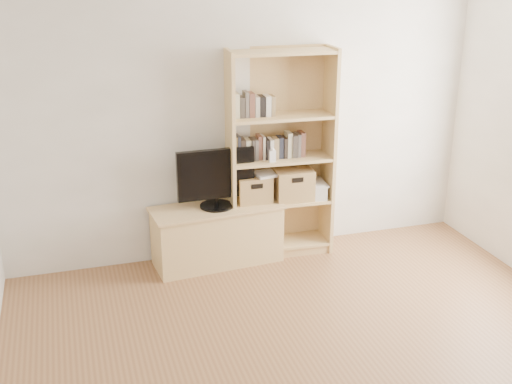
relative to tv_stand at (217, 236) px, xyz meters
name	(u,v)px	position (x,y,z in m)	size (l,w,h in m)	color
back_wall	(245,120)	(0.34, 0.22, 1.03)	(4.50, 0.02, 2.60)	beige
tv_stand	(217,236)	(0.00, 0.00, 0.00)	(1.17, 0.44, 0.54)	tan
bookshelf	(280,155)	(0.63, 0.04, 0.72)	(0.98, 0.35, 1.97)	tan
television	(216,178)	(0.00, 0.00, 0.57)	(0.71, 0.05, 0.56)	black
books_row_mid	(280,145)	(0.63, 0.07, 0.81)	(0.85, 0.17, 0.23)	olive
books_row_upper	(257,105)	(0.41, 0.08, 1.20)	(0.39, 0.14, 0.20)	olive
baby_monitor	(272,156)	(0.52, -0.06, 0.75)	(0.06, 0.04, 0.11)	white
basket_left	(253,189)	(0.37, 0.05, 0.41)	(0.32, 0.26, 0.26)	olive
basket_right	(292,184)	(0.75, 0.03, 0.43)	(0.36, 0.29, 0.29)	olive
laptop	(270,173)	(0.53, 0.04, 0.55)	(0.30, 0.21, 0.02)	silver
magazine_stack	(314,190)	(0.97, 0.02, 0.34)	(0.20, 0.29, 0.13)	beige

